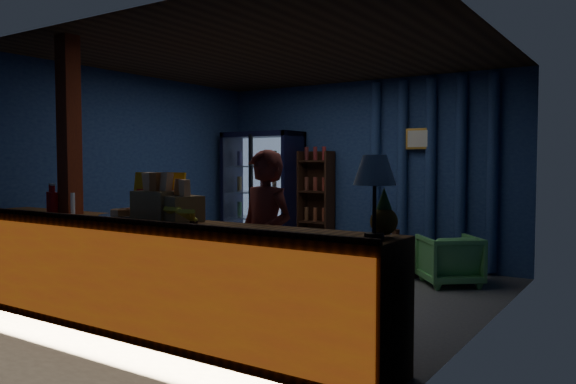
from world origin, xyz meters
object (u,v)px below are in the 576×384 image
object	(u,v)px
shopkeeper	(265,242)
pastry_tray	(125,214)
green_chair	(449,260)
table_lamp	(375,174)

from	to	relation	value
shopkeeper	pastry_tray	distance (m)	1.29
green_chair	shopkeeper	bearing A→B (deg)	35.95
shopkeeper	table_lamp	bearing A→B (deg)	-14.69
green_chair	pastry_tray	xyz separation A→B (m)	(-1.90, -3.16, 0.68)
green_chair	pastry_tray	world-z (taller)	pastry_tray
shopkeeper	table_lamp	world-z (taller)	shopkeeper
green_chair	table_lamp	bearing A→B (deg)	59.93
green_chair	table_lamp	world-z (taller)	table_lamp
shopkeeper	table_lamp	size ratio (longest dim) A/B	2.92
pastry_tray	table_lamp	size ratio (longest dim) A/B	0.86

